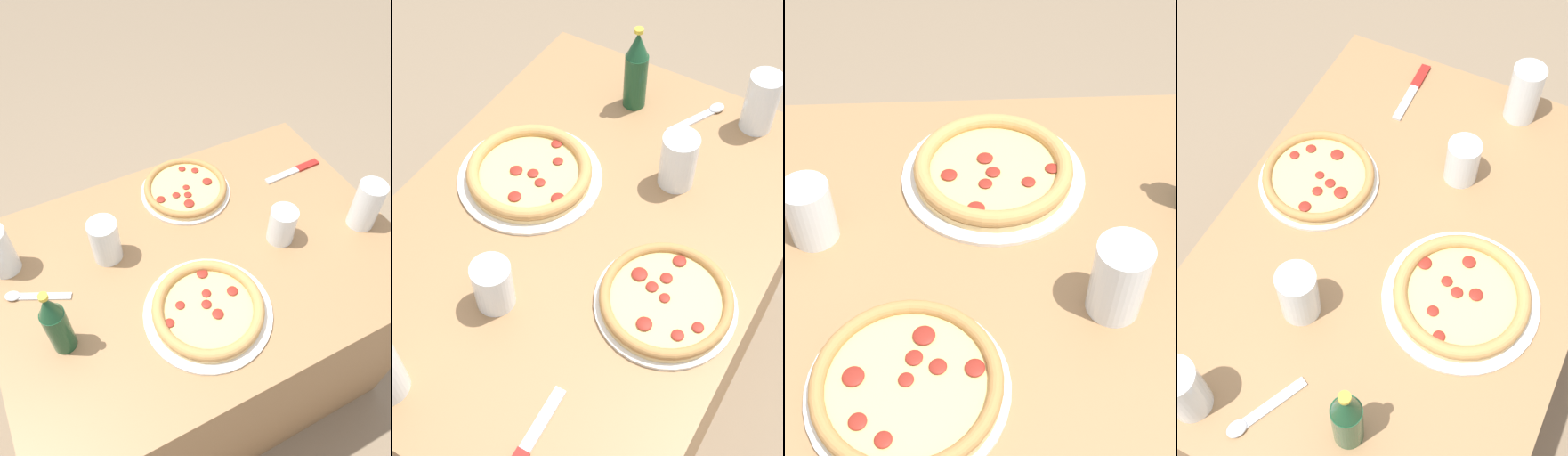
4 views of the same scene
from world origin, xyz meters
The scene contains 6 objects.
ground_plane centered at (0.00, 0.00, 0.00)m, with size 8.00×8.00×0.00m, color #847056.
table centered at (0.00, 0.00, 0.37)m, with size 1.17×0.82×0.75m.
pizza_veggie centered at (0.08, 0.25, 0.77)m, with size 0.29×0.29×0.04m.
pizza_margherita centered at (-0.06, -0.17, 0.77)m, with size 0.34×0.34×0.04m.
glass_orange_juice centered at (0.25, -0.05, 0.80)m, with size 0.08×0.08×0.11m.
glass_lemonade centered at (-0.23, 0.12, 0.81)m, with size 0.08×0.08×0.14m.
Camera 3 is at (0.00, 0.68, 1.56)m, focal length 50.00 mm.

